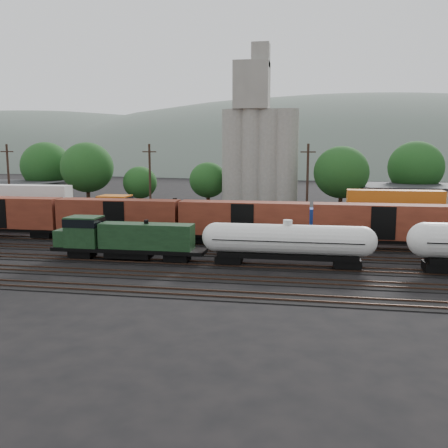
% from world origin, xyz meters
% --- Properties ---
extents(ground, '(600.00, 600.00, 0.00)m').
position_xyz_m(ground, '(0.00, 0.00, 0.00)').
color(ground, black).
extents(tracks, '(180.00, 33.20, 0.20)m').
position_xyz_m(tracks, '(0.00, 0.00, 0.05)').
color(tracks, black).
rests_on(tracks, ground).
extents(green_locomotive, '(15.75, 2.78, 4.17)m').
position_xyz_m(green_locomotive, '(-6.20, -5.00, 2.39)').
color(green_locomotive, black).
rests_on(green_locomotive, ground).
extents(tank_car_a, '(16.55, 2.96, 4.34)m').
position_xyz_m(tank_car_a, '(10.53, -5.00, 2.58)').
color(tank_car_a, silver).
rests_on(tank_car_a, ground).
extents(orange_locomotive, '(19.51, 3.25, 4.88)m').
position_xyz_m(orange_locomotive, '(-8.03, 10.00, 2.76)').
color(orange_locomotive, black).
rests_on(orange_locomotive, ground).
extents(boxcar_string, '(184.40, 2.90, 4.20)m').
position_xyz_m(boxcar_string, '(12.69, 5.00, 3.12)').
color(boxcar_string, black).
rests_on(boxcar_string, ground).
extents(container_wall, '(165.16, 2.60, 5.80)m').
position_xyz_m(container_wall, '(-8.31, 15.00, 2.68)').
color(container_wall, black).
rests_on(container_wall, ground).
extents(grain_silo, '(13.40, 5.00, 29.00)m').
position_xyz_m(grain_silo, '(3.28, 36.00, 11.26)').
color(grain_silo, gray).
rests_on(grain_silo, ground).
extents(industrial_sheds, '(119.38, 17.26, 5.10)m').
position_xyz_m(industrial_sheds, '(6.63, 35.25, 2.56)').
color(industrial_sheds, '#9E937F').
rests_on(industrial_sheds, ground).
extents(tree_band, '(166.66, 20.77, 12.99)m').
position_xyz_m(tree_band, '(-8.55, 38.82, 7.17)').
color(tree_band, black).
rests_on(tree_band, ground).
extents(utility_poles, '(122.20, 0.36, 12.00)m').
position_xyz_m(utility_poles, '(0.00, 22.00, 6.21)').
color(utility_poles, black).
rests_on(utility_poles, ground).
extents(distant_hills, '(860.00, 286.00, 130.00)m').
position_xyz_m(distant_hills, '(23.92, 260.00, -20.56)').
color(distant_hills, '#59665B').
rests_on(distant_hills, ground).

